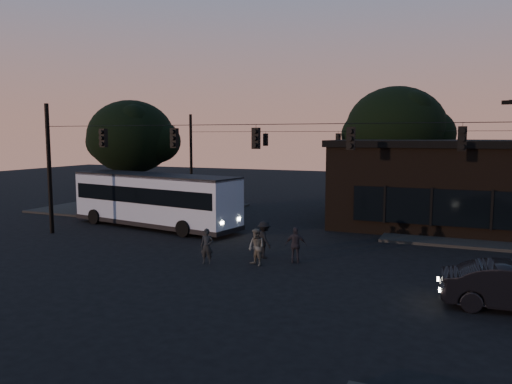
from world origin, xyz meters
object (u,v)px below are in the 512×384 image
at_px(pedestrian_a, 207,246).
at_px(pedestrian_c, 296,245).
at_px(bus, 154,198).
at_px(pedestrian_b, 256,247).
at_px(building, 463,183).
at_px(pedestrian_d, 264,240).

height_order(pedestrian_a, pedestrian_c, pedestrian_c).
bearing_deg(bus, pedestrian_b, -22.38).
bearing_deg(pedestrian_c, pedestrian_a, 8.29).
bearing_deg(building, pedestrian_c, -117.23).
bearing_deg(pedestrian_b, bus, 174.72).
distance_m(bus, pedestrian_a, 9.88).
relative_size(pedestrian_b, pedestrian_c, 0.99).
xyz_separation_m(building, pedestrian_a, (-10.25, -14.60, -1.92)).
height_order(bus, pedestrian_c, bus).
bearing_deg(bus, pedestrian_a, -32.01).
bearing_deg(pedestrian_d, bus, 17.39).
relative_size(bus, pedestrian_c, 7.33).
bearing_deg(pedestrian_d, pedestrian_c, -147.08).
distance_m(pedestrian_a, pedestrian_b, 2.21).
height_order(building, pedestrian_a, building).
bearing_deg(pedestrian_b, pedestrian_c, 63.47).
bearing_deg(pedestrian_a, pedestrian_b, 1.48).
xyz_separation_m(pedestrian_b, pedestrian_c, (1.46, 1.08, 0.01)).
bearing_deg(pedestrian_a, bus, 123.81).
distance_m(pedestrian_c, pedestrian_d, 1.68).
relative_size(pedestrian_a, pedestrian_d, 0.91).
distance_m(building, pedestrian_a, 17.94).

